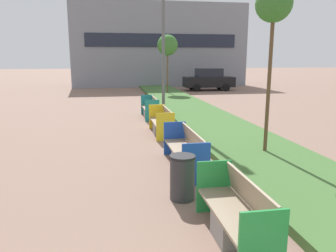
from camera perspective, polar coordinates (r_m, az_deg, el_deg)
planter_grass_strip at (r=13.47m, az=7.71°, el=0.49°), size 2.80×120.00×0.18m
building_backdrop at (r=33.84m, az=-1.73°, el=13.77°), size 16.64×5.50×7.82m
bench_green_frame at (r=5.16m, az=11.67°, el=-15.29°), size 0.65×1.96×0.94m
bench_blue_frame at (r=8.17m, az=3.04°, el=-4.72°), size 0.65×2.42×0.94m
bench_yellow_frame at (r=11.76m, az=-1.06°, el=0.33°), size 0.65×2.04×0.94m
bench_teal_frame at (r=15.12m, az=-3.07°, el=2.86°), size 0.65×1.96×0.94m
litter_bin at (r=6.38m, az=2.51°, el=-8.91°), size 0.50×0.50×0.88m
street_lamp_post at (r=15.22m, az=-0.83°, el=20.42°), size 0.24×0.44×9.20m
sapling_tree_near at (r=9.24m, az=17.92°, el=19.05°), size 0.94×0.94×4.52m
sapling_tree_far at (r=24.40m, az=-0.09°, el=13.86°), size 1.50×1.50×4.37m
parked_car_distant at (r=28.31m, az=7.10°, el=8.03°), size 4.21×2.00×1.86m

